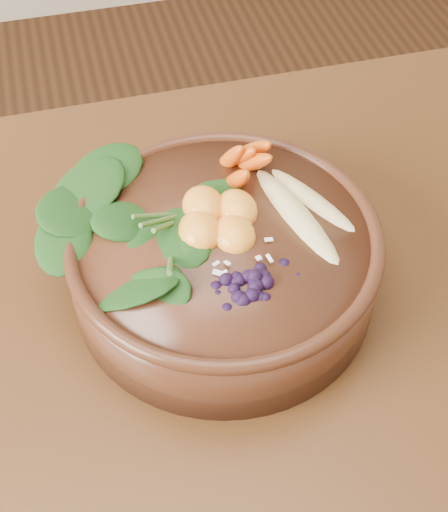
{
  "coord_description": "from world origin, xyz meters",
  "views": [
    {
      "loc": [
        0.15,
        -0.3,
        1.3
      ],
      "look_at": [
        0.26,
        0.12,
        0.8
      ],
      "focal_mm": 50.0,
      "sensor_mm": 36.0,
      "label": 1
    }
  ],
  "objects_px": {
    "kale_heap": "(154,189)",
    "banana_halves": "(305,196)",
    "carrot_cluster": "(242,136)",
    "mandarin_cluster": "(218,209)",
    "blueberry_pile": "(255,266)",
    "stoneware_bowl": "(224,263)"
  },
  "relations": [
    {
      "from": "kale_heap",
      "to": "banana_halves",
      "type": "xyz_separation_m",
      "value": [
        0.13,
        -0.04,
        -0.01
      ]
    },
    {
      "from": "carrot_cluster",
      "to": "mandarin_cluster",
      "type": "bearing_deg",
      "value": -129.81
    },
    {
      "from": "carrot_cluster",
      "to": "banana_halves",
      "type": "height_order",
      "value": "carrot_cluster"
    },
    {
      "from": "kale_heap",
      "to": "blueberry_pile",
      "type": "bearing_deg",
      "value": -59.93
    },
    {
      "from": "kale_heap",
      "to": "mandarin_cluster",
      "type": "height_order",
      "value": "kale_heap"
    },
    {
      "from": "blueberry_pile",
      "to": "carrot_cluster",
      "type": "bearing_deg",
      "value": 78.72
    },
    {
      "from": "carrot_cluster",
      "to": "mandarin_cluster",
      "type": "height_order",
      "value": "carrot_cluster"
    },
    {
      "from": "stoneware_bowl",
      "to": "mandarin_cluster",
      "type": "height_order",
      "value": "mandarin_cluster"
    },
    {
      "from": "stoneware_bowl",
      "to": "kale_heap",
      "type": "xyz_separation_m",
      "value": [
        -0.05,
        0.05,
        0.06
      ]
    },
    {
      "from": "stoneware_bowl",
      "to": "banana_halves",
      "type": "distance_m",
      "value": 0.1
    },
    {
      "from": "carrot_cluster",
      "to": "mandarin_cluster",
      "type": "distance_m",
      "value": 0.08
    },
    {
      "from": "kale_heap",
      "to": "blueberry_pile",
      "type": "height_order",
      "value": "kale_heap"
    },
    {
      "from": "kale_heap",
      "to": "banana_halves",
      "type": "distance_m",
      "value": 0.14
    },
    {
      "from": "blueberry_pile",
      "to": "mandarin_cluster",
      "type": "bearing_deg",
      "value": 99.01
    },
    {
      "from": "carrot_cluster",
      "to": "blueberry_pile",
      "type": "xyz_separation_m",
      "value": [
        -0.03,
        -0.14,
        -0.02
      ]
    },
    {
      "from": "stoneware_bowl",
      "to": "kale_heap",
      "type": "distance_m",
      "value": 0.1
    },
    {
      "from": "kale_heap",
      "to": "stoneware_bowl",
      "type": "bearing_deg",
      "value": -44.86
    },
    {
      "from": "stoneware_bowl",
      "to": "blueberry_pile",
      "type": "xyz_separation_m",
      "value": [
        0.01,
        -0.06,
        0.06
      ]
    },
    {
      "from": "kale_heap",
      "to": "mandarin_cluster",
      "type": "distance_m",
      "value": 0.06
    },
    {
      "from": "kale_heap",
      "to": "mandarin_cluster",
      "type": "xyz_separation_m",
      "value": [
        0.05,
        -0.03,
        -0.01
      ]
    },
    {
      "from": "stoneware_bowl",
      "to": "blueberry_pile",
      "type": "height_order",
      "value": "blueberry_pile"
    },
    {
      "from": "stoneware_bowl",
      "to": "kale_heap",
      "type": "height_order",
      "value": "kale_heap"
    }
  ]
}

